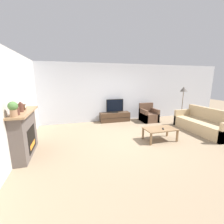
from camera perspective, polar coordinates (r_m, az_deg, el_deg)
name	(u,v)px	position (r m, az deg, el deg)	size (l,w,h in m)	color
ground_plane	(134,138)	(5.26, 8.26, -9.85)	(24.00, 24.00, 0.00)	#89755B
wall_back	(113,93)	(7.21, 0.47, 7.35)	(12.00, 0.06, 2.70)	silver
wall_left	(16,104)	(4.66, -32.76, 2.69)	(0.06, 12.00, 2.70)	beige
fireplace	(25,133)	(4.55, -30.28, -6.90)	(0.42, 1.48, 1.19)	#564C47
mantel_vase_left	(17,111)	(3.97, -32.59, 0.40)	(0.12, 0.12, 0.21)	#512D23
mantel_vase_centre_left	(21,107)	(4.28, -31.41, 1.53)	(0.11, 0.11, 0.25)	#512D23
mantel_clock	(24,107)	(4.54, -30.52, 1.63)	(0.08, 0.11, 0.15)	brown
potted_plant	(13,108)	(3.78, -33.52, 1.23)	(0.19, 0.19, 0.33)	#936B4C
tv_stand	(115,117)	(7.14, 1.09, -1.91)	(1.42, 0.41, 0.44)	#422D1E
tv	(115,106)	(7.03, 1.12, 2.17)	(0.82, 0.18, 0.63)	black
armchair	(148,115)	(7.40, 13.70, -1.28)	(0.70, 0.76, 0.85)	brown
coffee_table	(160,130)	(5.15, 17.83, -6.51)	(1.03, 0.59, 0.41)	brown
remote	(163,129)	(5.10, 18.90, -6.05)	(0.11, 0.15, 0.02)	black
couch	(204,124)	(6.72, 31.63, -4.06)	(0.90, 2.18, 0.89)	tan
floor_lamp	(184,92)	(7.52, 25.59, 6.97)	(0.32, 0.32, 1.66)	black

